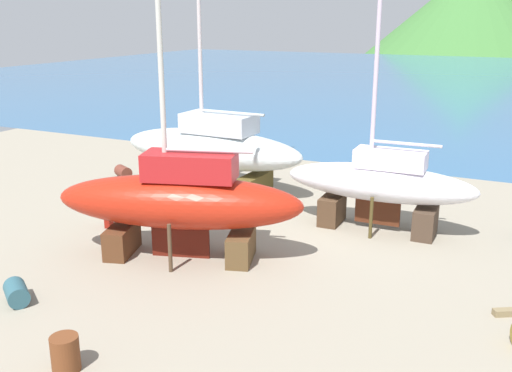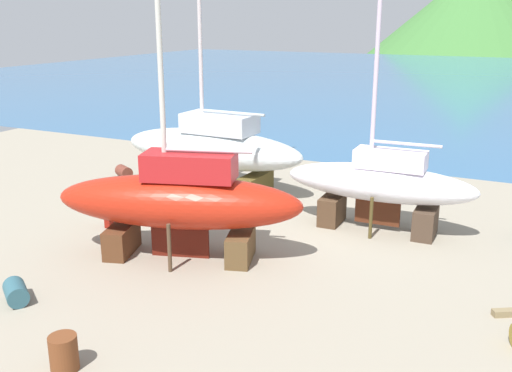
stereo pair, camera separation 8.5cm
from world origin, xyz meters
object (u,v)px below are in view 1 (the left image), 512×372
Objects in this scene: worker at (107,204)px; sailboat_large_starboard at (212,147)px; sailboat_small_center at (180,201)px; barrel_rust_mid at (123,172)px; barrel_tipped_center at (371,185)px; barrel_tar_black at (17,293)px; sailboat_mid_port at (380,183)px; barrel_rust_far at (65,353)px.

sailboat_large_starboard is at bearing 65.67° from worker.
sailboat_small_center is 4.12m from worker.
barrel_tipped_center is at bearing 11.31° from barrel_rust_mid.
sailboat_small_center is at bearing -30.48° from worker.
sailboat_small_center is 5.27m from barrel_tar_black.
barrel_rust_mid is at bearing -8.91° from sailboat_mid_port.
sailboat_mid_port is at bearing -151.17° from sailboat_small_center.
sailboat_small_center is at bearing -41.56° from barrel_rust_mid.
sailboat_large_starboard is 1.25× the size of sailboat_small_center.
barrel_rust_far is at bearing 69.97° from sailboat_mid_port.
sailboat_large_starboard is at bearing 92.75° from barrel_tar_black.
barrel_rust_far is (-3.81, -11.38, -1.32)m from sailboat_mid_port.
sailboat_large_starboard reaches higher than barrel_rust_far.
sailboat_large_starboard is 7.90m from sailboat_mid_port.
sailboat_large_starboard is 1.22× the size of sailboat_mid_port.
sailboat_mid_port is 12.08m from barrel_rust_far.
worker is at bearing -56.10° from barrel_rust_mid.
sailboat_small_center is 12.70× the size of barrel_tipped_center.
sailboat_small_center is at bearing 100.02° from barrel_rust_far.
worker is 2.12× the size of barrel_rust_far.
barrel_rust_far is at bearing 82.62° from sailboat_small_center.
barrel_tipped_center is (3.61, 8.99, -1.41)m from sailboat_small_center.
worker reaches higher than barrel_rust_mid.
sailboat_mid_port reaches higher than worker.
sailboat_large_starboard reaches higher than sailboat_small_center.
barrel_tar_black is (-7.18, -9.61, -1.44)m from sailboat_mid_port.
barrel_rust_far reaches higher than barrel_tar_black.
sailboat_small_center is 14.45× the size of barrel_rust_far.
sailboat_large_starboard reaches higher than barrel_rust_mid.
sailboat_small_center is 6.52m from barrel_rust_far.
sailboat_small_center is (-4.91, -5.13, 0.15)m from sailboat_mid_port.
barrel_rust_mid is at bearing -168.69° from barrel_tipped_center.
sailboat_mid_port is 13.76× the size of barrel_rust_mid.
barrel_tipped_center reaches higher than barrel_tar_black.
barrel_tipped_center is 1.14× the size of barrel_rust_far.
sailboat_large_starboard is 15.86× the size of barrel_tipped_center.
worker is at bearing 105.58° from barrel_tar_black.
worker is at bearing -133.42° from barrel_tipped_center.
sailboat_large_starboard is 6.93m from barrel_tipped_center.
barrel_tipped_center is at bearing -129.25° from sailboat_small_center.
sailboat_large_starboard reaches higher than worker.
barrel_rust_far is at bearing -27.69° from barrel_tar_black.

